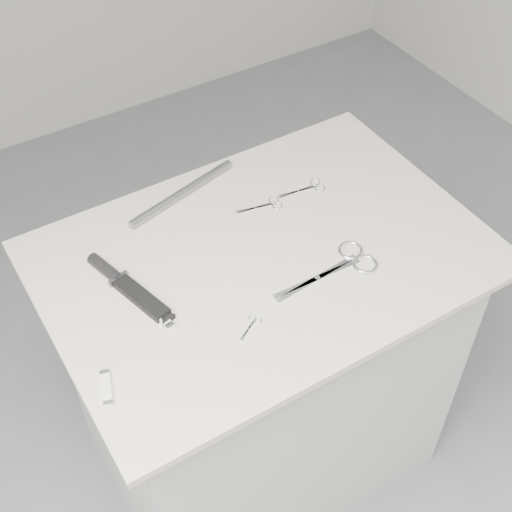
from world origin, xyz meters
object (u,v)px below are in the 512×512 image
embroidery_scissors_a (309,188)px  pocket_knife_a (107,388)px  embroidery_scissors_b (267,205)px  plinth (263,372)px  large_shears (344,265)px  tiny_scissors (251,325)px  sheathed_knife (124,284)px  metal_rail (182,193)px  pocket_knife_b (158,314)px

embroidery_scissors_a → pocket_knife_a: bearing=-149.6°
embroidery_scissors_a → embroidery_scissors_b: (-0.12, 0.00, -0.00)m
plinth → embroidery_scissors_a: (0.22, 0.13, 0.47)m
large_shears → embroidery_scissors_a: (0.09, 0.26, -0.00)m
tiny_scissors → embroidery_scissors_a: bearing=9.9°
sheathed_knife → tiny_scissors: bearing=-157.6°
sheathed_knife → metal_rail: sheathed_knife is taller
plinth → tiny_scissors: bearing=-129.4°
large_shears → sheathed_knife: (-0.44, 0.20, 0.01)m
tiny_scissors → metal_rail: metal_rail is taller
plinth → sheathed_knife: size_ratio=3.63×
pocket_knife_a → pocket_knife_b: pocket_knife_b is taller
pocket_knife_a → metal_rail: 0.57m
sheathed_knife → metal_rail: (0.24, 0.20, 0.00)m
tiny_scissors → embroidery_scissors_b: bearing=22.5°
plinth → sheathed_knife: bearing=166.7°
embroidery_scissors_b → sheathed_knife: size_ratio=0.47×
large_shears → sheathed_knife: sheathed_knife is taller
sheathed_knife → embroidery_scissors_a: bearing=-98.3°
large_shears → sheathed_knife: size_ratio=1.03×
sheathed_knife → pocket_knife_a: (-0.14, -0.23, -0.00)m
tiny_scissors → pocket_knife_b: 0.20m
tiny_scissors → pocket_knife_a: pocket_knife_a is taller
embroidery_scissors_b → pocket_knife_a: 0.62m
large_shears → pocket_knife_b: size_ratio=2.61×
sheathed_knife → pocket_knife_a: size_ratio=3.02×
embroidery_scissors_b → metal_rail: bearing=150.2°
large_shears → metal_rail: size_ratio=0.79×
large_shears → tiny_scissors: 0.27m
sheathed_knife → pocket_knife_a: bearing=133.6°
pocket_knife_a → pocket_knife_b: size_ratio=0.84×
embroidery_scissors_b → sheathed_knife: (-0.40, -0.06, 0.01)m
plinth → pocket_knife_b: 0.56m
large_shears → pocket_knife_a: bearing=-179.1°
large_shears → embroidery_scissors_b: size_ratio=2.18×
plinth → sheathed_knife: (-0.31, 0.07, 0.48)m
large_shears → metal_rail: metal_rail is taller
pocket_knife_b → tiny_scissors: bearing=-136.6°
embroidery_scissors_b → sheathed_knife: 0.41m
large_shears → pocket_knife_a: (-0.58, -0.03, 0.00)m
sheathed_knife → pocket_knife_b: (0.03, -0.11, -0.00)m
pocket_knife_a → pocket_knife_b: (0.17, 0.11, 0.00)m
plinth → large_shears: (0.13, -0.13, 0.47)m
plinth → metal_rail: 0.56m
tiny_scissors → pocket_knife_a: (-0.32, 0.01, 0.00)m
pocket_knife_a → large_shears: bearing=-69.9°
embroidery_scissors_a → sheathed_knife: bearing=-166.3°
large_shears → embroidery_scissors_b: large_shears is taller
embroidery_scissors_a → pocket_knife_b: pocket_knife_b is taller
pocket_knife_b → embroidery_scissors_a: bearing=-78.6°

